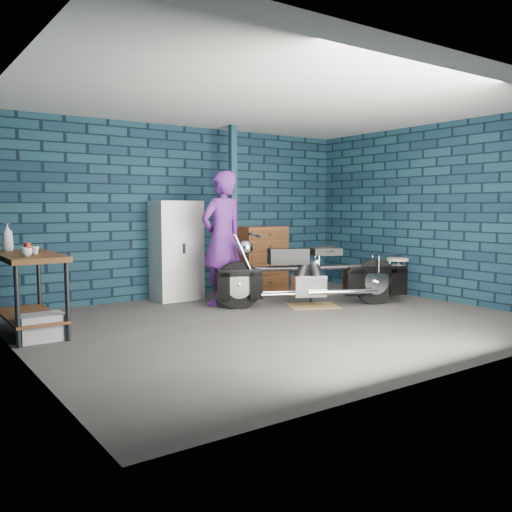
{
  "coord_description": "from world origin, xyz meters",
  "views": [
    {
      "loc": [
        -4.03,
        -5.28,
        1.44
      ],
      "look_at": [
        -0.15,
        0.3,
        0.81
      ],
      "focal_mm": 38.0,
      "sensor_mm": 36.0,
      "label": 1
    }
  ],
  "objects_px": {
    "person": "(222,239)",
    "storage_bin": "(42,327)",
    "motorcycle": "(313,270)",
    "shop_stool": "(397,277)",
    "tool_chest": "(262,259)",
    "locker": "(176,251)",
    "workbench": "(29,293)"
  },
  "relations": [
    {
      "from": "motorcycle",
      "to": "tool_chest",
      "type": "xyz_separation_m",
      "value": [
        0.26,
        1.63,
        0.02
      ]
    },
    {
      "from": "workbench",
      "to": "storage_bin",
      "type": "height_order",
      "value": "workbench"
    },
    {
      "from": "person",
      "to": "locker",
      "type": "height_order",
      "value": "person"
    },
    {
      "from": "person",
      "to": "shop_stool",
      "type": "relative_size",
      "value": 3.14
    },
    {
      "from": "storage_bin",
      "to": "shop_stool",
      "type": "height_order",
      "value": "shop_stool"
    },
    {
      "from": "motorcycle",
      "to": "person",
      "type": "distance_m",
      "value": 1.39
    },
    {
      "from": "workbench",
      "to": "person",
      "type": "relative_size",
      "value": 0.72
    },
    {
      "from": "motorcycle",
      "to": "shop_stool",
      "type": "bearing_deg",
      "value": 19.17
    },
    {
      "from": "tool_chest",
      "to": "shop_stool",
      "type": "xyz_separation_m",
      "value": [
        1.37,
        -1.78,
        -0.24
      ]
    },
    {
      "from": "locker",
      "to": "shop_stool",
      "type": "xyz_separation_m",
      "value": [
        2.99,
        -1.78,
        -0.45
      ]
    },
    {
      "from": "person",
      "to": "workbench",
      "type": "bearing_deg",
      "value": -2.05
    },
    {
      "from": "workbench",
      "to": "storage_bin",
      "type": "bearing_deg",
      "value": -87.37
    },
    {
      "from": "workbench",
      "to": "motorcycle",
      "type": "bearing_deg",
      "value": -8.7
    },
    {
      "from": "storage_bin",
      "to": "motorcycle",
      "type": "bearing_deg",
      "value": -2.11
    },
    {
      "from": "person",
      "to": "tool_chest",
      "type": "xyz_separation_m",
      "value": [
        1.27,
        0.79,
        -0.43
      ]
    },
    {
      "from": "tool_chest",
      "to": "motorcycle",
      "type": "bearing_deg",
      "value": -99.22
    },
    {
      "from": "shop_stool",
      "to": "tool_chest",
      "type": "bearing_deg",
      "value": 127.67
    },
    {
      "from": "workbench",
      "to": "person",
      "type": "distance_m",
      "value": 2.78
    },
    {
      "from": "motorcycle",
      "to": "locker",
      "type": "bearing_deg",
      "value": 154.24
    },
    {
      "from": "storage_bin",
      "to": "tool_chest",
      "type": "relative_size",
      "value": 0.42
    },
    {
      "from": "workbench",
      "to": "storage_bin",
      "type": "distance_m",
      "value": 0.54
    },
    {
      "from": "person",
      "to": "motorcycle",
      "type": "bearing_deg",
      "value": 132.78
    },
    {
      "from": "tool_chest",
      "to": "locker",
      "type": "bearing_deg",
      "value": 180.0
    },
    {
      "from": "storage_bin",
      "to": "workbench",
      "type": "bearing_deg",
      "value": 92.63
    },
    {
      "from": "storage_bin",
      "to": "locker",
      "type": "relative_size",
      "value": 0.3
    },
    {
      "from": "storage_bin",
      "to": "tool_chest",
      "type": "height_order",
      "value": "tool_chest"
    },
    {
      "from": "person",
      "to": "tool_chest",
      "type": "height_order",
      "value": "person"
    },
    {
      "from": "locker",
      "to": "shop_stool",
      "type": "distance_m",
      "value": 3.51
    },
    {
      "from": "storage_bin",
      "to": "tool_chest",
      "type": "bearing_deg",
      "value": 20.55
    },
    {
      "from": "person",
      "to": "storage_bin",
      "type": "relative_size",
      "value": 4.26
    },
    {
      "from": "person",
      "to": "storage_bin",
      "type": "xyz_separation_m",
      "value": [
        -2.7,
        -0.7,
        -0.83
      ]
    },
    {
      "from": "person",
      "to": "tool_chest",
      "type": "distance_m",
      "value": 1.56
    }
  ]
}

